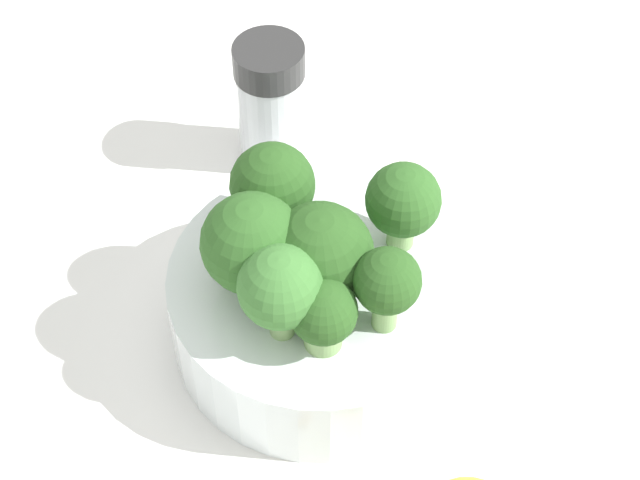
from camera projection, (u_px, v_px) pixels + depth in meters
The scene contains 10 objects.
ground_plane at pixel (320, 334), 0.57m from camera, with size 3.00×3.00×0.00m, color white.
bowl at pixel (320, 306), 0.55m from camera, with size 0.15×0.15×0.05m, color silver.
broccoli_floret_0 at pixel (280, 289), 0.48m from camera, with size 0.04×0.04×0.05m.
broccoli_floret_1 at pixel (320, 256), 0.50m from camera, with size 0.05×0.05×0.05m.
broccoli_floret_2 at pixel (387, 284), 0.49m from camera, with size 0.03×0.03×0.05m.
broccoli_floret_3 at pixel (403, 202), 0.52m from camera, with size 0.04×0.04×0.05m.
broccoli_floret_4 at pixel (268, 190), 0.52m from camera, with size 0.04×0.04×0.06m.
broccoli_floret_5 at pixel (252, 244), 0.50m from camera, with size 0.05×0.05×0.06m.
broccoli_floret_6 at pixel (323, 314), 0.49m from camera, with size 0.03×0.03×0.04m.
pepper_shaker at pixel (271, 103), 0.62m from camera, with size 0.04×0.04×0.08m.
Camera 1 is at (-0.20, -0.26, 0.47)m, focal length 60.00 mm.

